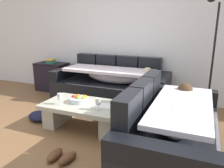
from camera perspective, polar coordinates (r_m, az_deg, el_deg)
ground_plane at (r=3.18m, az=-12.99°, el=-13.51°), size 14.00×14.00×0.00m
back_wall at (r=4.70m, az=1.61°, el=13.32°), size 9.00×0.10×2.70m
couch_along_wall at (r=4.34m, az=-0.01°, el=-0.45°), size 2.20×0.92×0.88m
couch_near_window at (r=2.65m, az=15.08°, el=-11.62°), size 0.92×1.85×0.88m
coffee_table at (r=3.33m, az=-7.15°, el=-7.32°), size 1.20×0.68×0.38m
fruit_bowl at (r=3.34m, az=-8.38°, el=-3.90°), size 0.28×0.28×0.10m
wine_glass_near_left at (r=3.27m, az=-13.29°, el=-3.21°), size 0.07×0.07×0.17m
wine_glass_near_right at (r=2.99m, az=-3.65°, el=-4.60°), size 0.07×0.07×0.17m
open_magazine at (r=3.15m, az=-2.31°, el=-5.65°), size 0.31×0.26×0.01m
side_cabinet at (r=5.33m, az=-15.17°, el=1.83°), size 0.72×0.44×0.64m
book_stack_on_cabinet at (r=5.25m, az=-15.40°, el=5.70°), size 0.18×0.22×0.09m
floor_lamp at (r=3.81m, az=23.95°, el=8.05°), size 0.33×0.31×1.95m
pair_of_shoes at (r=2.72m, az=-12.97°, el=-17.71°), size 0.32×0.29×0.09m
crumpled_garment at (r=3.83m, az=-18.19°, el=-7.78°), size 0.50×0.47×0.12m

